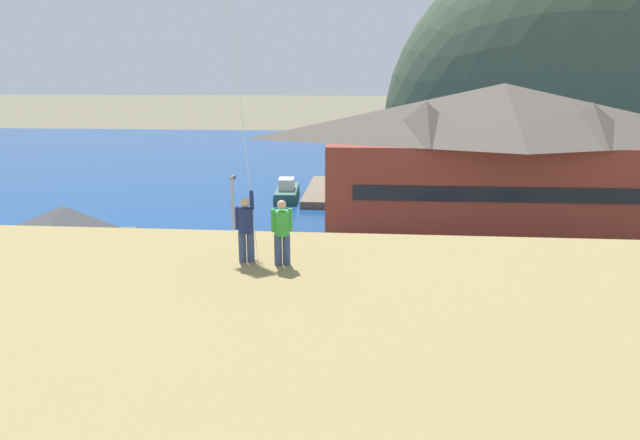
{
  "coord_description": "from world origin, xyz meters",
  "views": [
    {
      "loc": [
        2.81,
        -22.53,
        12.32
      ],
      "look_at": [
        0.13,
        9.0,
        4.08
      ],
      "focal_mm": 31.77,
      "sensor_mm": 36.0,
      "label": 1
    }
  ],
  "objects_px": {
    "person_kite_flyer": "(246,227)",
    "parked_car_front_row_silver": "(299,281)",
    "storage_shed_near_lot": "(68,253)",
    "moored_boat_wharfside": "(287,192)",
    "person_companion": "(282,230)",
    "harbor_lodge": "(499,155)",
    "parked_car_back_row_right": "(484,284)",
    "parked_car_corner_spot": "(200,281)",
    "parked_car_mid_row_near": "(113,336)",
    "parking_light_pole": "(233,218)",
    "parked_car_front_row_end": "(612,291)",
    "parked_car_lone_by_shed": "(583,342)",
    "wharf_dock": "(323,191)"
  },
  "relations": [
    {
      "from": "harbor_lodge",
      "to": "parked_car_mid_row_near",
      "type": "distance_m",
      "value": 31.78
    },
    {
      "from": "moored_boat_wharfside",
      "to": "parked_car_mid_row_near",
      "type": "relative_size",
      "value": 1.62
    },
    {
      "from": "harbor_lodge",
      "to": "person_companion",
      "type": "distance_m",
      "value": 33.51
    },
    {
      "from": "harbor_lodge",
      "to": "person_kite_flyer",
      "type": "height_order",
      "value": "harbor_lodge"
    },
    {
      "from": "parked_car_front_row_silver",
      "to": "parked_car_front_row_end",
      "type": "height_order",
      "value": "same"
    },
    {
      "from": "parked_car_front_row_silver",
      "to": "parked_car_mid_row_near",
      "type": "relative_size",
      "value": 1.01
    },
    {
      "from": "parked_car_corner_spot",
      "to": "person_companion",
      "type": "distance_m",
      "value": 18.09
    },
    {
      "from": "wharf_dock",
      "to": "parked_car_front_row_end",
      "type": "height_order",
      "value": "parked_car_front_row_end"
    },
    {
      "from": "storage_shed_near_lot",
      "to": "parked_car_lone_by_shed",
      "type": "bearing_deg",
      "value": -10.76
    },
    {
      "from": "harbor_lodge",
      "to": "parked_car_back_row_right",
      "type": "relative_size",
      "value": 6.73
    },
    {
      "from": "storage_shed_near_lot",
      "to": "person_companion",
      "type": "relative_size",
      "value": 4.16
    },
    {
      "from": "parked_car_mid_row_near",
      "to": "parking_light_pole",
      "type": "distance_m",
      "value": 11.74
    },
    {
      "from": "wharf_dock",
      "to": "parked_car_back_row_right",
      "type": "relative_size",
      "value": 3.25
    },
    {
      "from": "storage_shed_near_lot",
      "to": "moored_boat_wharfside",
      "type": "relative_size",
      "value": 1.05
    },
    {
      "from": "wharf_dock",
      "to": "parked_car_back_row_right",
      "type": "bearing_deg",
      "value": -68.19
    },
    {
      "from": "parked_car_mid_row_near",
      "to": "parked_car_back_row_right",
      "type": "distance_m",
      "value": 19.29
    },
    {
      "from": "parked_car_lone_by_shed",
      "to": "parked_car_back_row_right",
      "type": "distance_m",
      "value": 7.27
    },
    {
      "from": "harbor_lodge",
      "to": "wharf_dock",
      "type": "relative_size",
      "value": 2.07
    },
    {
      "from": "harbor_lodge",
      "to": "parked_car_front_row_silver",
      "type": "distance_m",
      "value": 21.52
    },
    {
      "from": "parked_car_mid_row_near",
      "to": "person_companion",
      "type": "xyz_separation_m",
      "value": [
        8.88,
        -8.01,
        7.3
      ]
    },
    {
      "from": "parked_car_mid_row_near",
      "to": "parked_car_lone_by_shed",
      "type": "bearing_deg",
      "value": 3.33
    },
    {
      "from": "storage_shed_near_lot",
      "to": "parked_car_front_row_end",
      "type": "height_order",
      "value": "storage_shed_near_lot"
    },
    {
      "from": "parked_car_mid_row_near",
      "to": "person_companion",
      "type": "bearing_deg",
      "value": -42.07
    },
    {
      "from": "parked_car_mid_row_near",
      "to": "parked_car_front_row_end",
      "type": "bearing_deg",
      "value": 17.15
    },
    {
      "from": "parked_car_corner_spot",
      "to": "parked_car_mid_row_near",
      "type": "relative_size",
      "value": 1.0
    },
    {
      "from": "parked_car_lone_by_shed",
      "to": "person_kite_flyer",
      "type": "relative_size",
      "value": 2.29
    },
    {
      "from": "parked_car_front_row_end",
      "to": "person_kite_flyer",
      "type": "distance_m",
      "value": 23.54
    },
    {
      "from": "parked_car_front_row_silver",
      "to": "parked_car_back_row_right",
      "type": "distance_m",
      "value": 10.26
    },
    {
      "from": "parked_car_back_row_right",
      "to": "parked_car_lone_by_shed",
      "type": "bearing_deg",
      "value": -66.5
    },
    {
      "from": "wharf_dock",
      "to": "parked_car_lone_by_shed",
      "type": "height_order",
      "value": "parked_car_lone_by_shed"
    },
    {
      "from": "parked_car_front_row_silver",
      "to": "person_companion",
      "type": "height_order",
      "value": "person_companion"
    },
    {
      "from": "parked_car_front_row_end",
      "to": "person_companion",
      "type": "relative_size",
      "value": 2.43
    },
    {
      "from": "harbor_lodge",
      "to": "wharf_dock",
      "type": "xyz_separation_m",
      "value": [
        -14.89,
        12.84,
        -5.79
      ]
    },
    {
      "from": "parked_car_lone_by_shed",
      "to": "parked_car_front_row_end",
      "type": "xyz_separation_m",
      "value": [
        3.68,
        6.27,
        0.0
      ]
    },
    {
      "from": "parked_car_corner_spot",
      "to": "harbor_lodge",
      "type": "bearing_deg",
      "value": 39.53
    },
    {
      "from": "person_kite_flyer",
      "to": "parked_car_front_row_silver",
      "type": "bearing_deg",
      "value": 91.95
    },
    {
      "from": "parked_car_lone_by_shed",
      "to": "parked_car_corner_spot",
      "type": "distance_m",
      "value": 19.54
    },
    {
      "from": "wharf_dock",
      "to": "parked_car_front_row_silver",
      "type": "bearing_deg",
      "value": -88.08
    },
    {
      "from": "parked_car_lone_by_shed",
      "to": "person_companion",
      "type": "xyz_separation_m",
      "value": [
        -11.64,
        -9.21,
        7.3
      ]
    },
    {
      "from": "storage_shed_near_lot",
      "to": "person_companion",
      "type": "distance_m",
      "value": 20.61
    },
    {
      "from": "moored_boat_wharfside",
      "to": "harbor_lodge",
      "type": "bearing_deg",
      "value": -29.48
    },
    {
      "from": "parked_car_front_row_end",
      "to": "parked_car_mid_row_near",
      "type": "height_order",
      "value": "same"
    },
    {
      "from": "harbor_lodge",
      "to": "person_companion",
      "type": "bearing_deg",
      "value": -111.82
    },
    {
      "from": "moored_boat_wharfside",
      "to": "parking_light_pole",
      "type": "distance_m",
      "value": 22.5
    },
    {
      "from": "person_kite_flyer",
      "to": "harbor_lodge",
      "type": "bearing_deg",
      "value": 66.5
    },
    {
      "from": "parked_car_corner_spot",
      "to": "person_kite_flyer",
      "type": "bearing_deg",
      "value": -67.84
    },
    {
      "from": "parked_car_front_row_end",
      "to": "person_companion",
      "type": "xyz_separation_m",
      "value": [
        -15.32,
        -15.48,
        7.3
      ]
    },
    {
      "from": "wharf_dock",
      "to": "person_kite_flyer",
      "type": "bearing_deg",
      "value": -88.07
    },
    {
      "from": "parked_car_lone_by_shed",
      "to": "parked_car_front_row_silver",
      "type": "xyz_separation_m",
      "value": [
        -13.15,
        6.25,
        0.0
      ]
    },
    {
      "from": "harbor_lodge",
      "to": "parked_car_back_row_right",
      "type": "height_order",
      "value": "harbor_lodge"
    }
  ]
}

